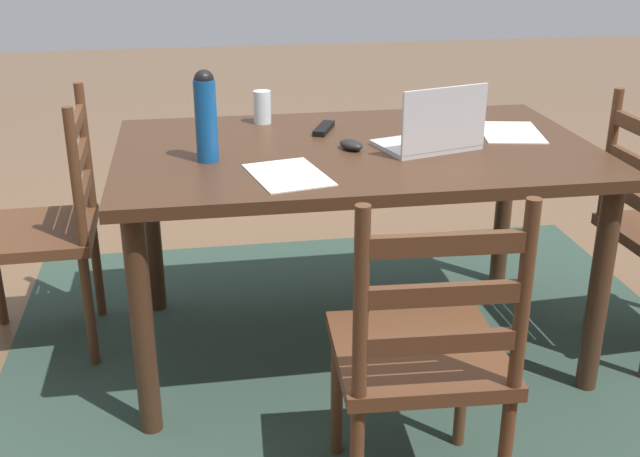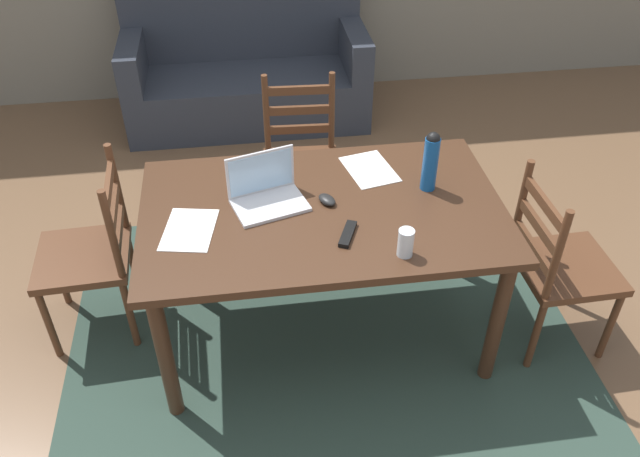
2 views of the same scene
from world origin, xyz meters
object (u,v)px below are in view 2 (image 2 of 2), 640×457
Objects in this scene: dining_table at (323,224)px; water_bottle at (431,160)px; drinking_glass at (406,243)px; tv_remote at (348,234)px; chair_right_near at (559,266)px; chair_left_far at (91,254)px; computer_mouse at (327,200)px; couch at (246,72)px; laptop at (266,191)px; chair_far_head at (302,163)px.

water_bottle reaches higher than dining_table.
drinking_glass is 0.73× the size of tv_remote.
drinking_glass is at bearing -168.54° from chair_right_near.
chair_left_far reaches higher than drinking_glass.
chair_left_far is at bearing 143.91° from computer_mouse.
couch is 2.35m from laptop.
dining_table is 16.35× the size of computer_mouse.
chair_left_far is 1.00× the size of chair_right_near.
dining_table is 2.42m from couch.
tv_remote is (0.32, -2.60, 0.43)m from couch.
couch is at bearing 68.89° from computer_mouse.
dining_table is 0.12m from computer_mouse.
chair_far_head is 3.21× the size of water_bottle.
tv_remote is at bearing -19.34° from chair_left_far.
chair_left_far is 2.35m from couch.
chair_right_near reaches higher than drinking_glass.
chair_right_near is 2.92m from couch.
tv_remote is at bearing -82.89° from couch.
chair_left_far is at bearing -111.43° from couch.
laptop is (-0.25, -0.78, 0.37)m from chair_far_head.
chair_left_far is (-1.11, 0.20, -0.22)m from dining_table.
laptop is (-0.25, 0.09, 0.15)m from dining_table.
drinking_glass is 1.24× the size of computer_mouse.
tv_remote is at bearing -105.96° from computer_mouse.
water_bottle reaches higher than drinking_glass.
chair_right_near is at bearing -10.24° from dining_table.
chair_far_head is 9.50× the size of computer_mouse.
dining_table is 0.30m from laptop.
dining_table is 1.15m from chair_right_near.
couch is at bearing 117.62° from chair_right_near.
tv_remote is (-0.21, 0.15, -0.05)m from drinking_glass.
laptop is (0.86, -0.11, 0.37)m from chair_left_far.
chair_left_far and chair_right_near have the same top height.
water_bottle is (0.51, 0.08, 0.24)m from dining_table.
chair_left_far is 0.94m from laptop.
chair_far_head is at bearing 102.99° from drinking_glass.
dining_table is 0.90m from chair_far_head.
dining_table is at bearing -19.29° from laptop.
water_bottle is at bearing -4.10° from chair_left_far.
dining_table is at bearing -84.07° from couch.
drinking_glass is (0.53, -0.45, 0.00)m from laptop.
chair_left_far is at bearing -148.94° from chair_far_head.
water_bottle is at bearing 63.93° from drinking_glass.
chair_left_far is 1.00× the size of chair_far_head.
laptop is 1.25× the size of water_bottle.
water_bottle reaches higher than chair_left_far.
chair_far_head is at bearing -80.65° from couch.
chair_far_head is 7.68× the size of drinking_glass.
laptop is at bearing 141.41° from computer_mouse.
couch is at bearing 100.99° from drinking_glass.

